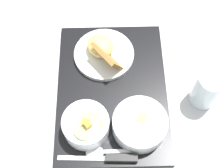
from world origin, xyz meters
TOP-DOWN VIEW (x-y plane):
  - ground_plane at (0.00, 0.00)m, footprint 4.00×4.00m
  - serving_tray at (0.00, 0.00)m, footprint 0.45×0.33m
  - bowl_salad at (-0.11, 0.08)m, footprint 0.12×0.12m
  - bowl_soup at (-0.12, -0.05)m, footprint 0.14×0.14m
  - plate_main at (0.11, 0.01)m, footprint 0.17×0.17m
  - knife at (-0.19, 0.01)m, footprint 0.04×0.20m
  - spoon at (-0.17, 0.04)m, footprint 0.04×0.14m
  - glass_water at (-0.05, -0.24)m, footprint 0.07×0.07m

SIDE VIEW (x-z plane):
  - ground_plane at x=0.00m, z-range 0.00..0.00m
  - serving_tray at x=0.00m, z-range 0.00..0.02m
  - spoon at x=-0.17m, z-range 0.02..0.02m
  - knife at x=-0.19m, z-range 0.01..0.03m
  - plate_main at x=0.11m, z-range -0.01..0.08m
  - bowl_soup at x=-0.12m, z-range 0.02..0.07m
  - bowl_salad at x=-0.11m, z-range 0.01..0.08m
  - glass_water at x=-0.05m, z-range -0.01..0.11m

